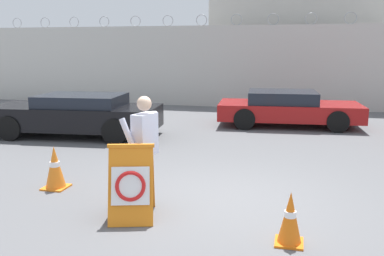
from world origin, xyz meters
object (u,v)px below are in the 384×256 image
at_px(barricade_sign, 132,182).
at_px(traffic_cone_mid, 55,167).
at_px(parked_car_rear_sedan, 287,108).
at_px(traffic_cone_near, 290,218).
at_px(security_guard, 145,146).
at_px(parked_car_front_coupe, 76,114).

xyz_separation_m(barricade_sign, traffic_cone_mid, (-1.85, 0.95, -0.17)).
bearing_deg(parked_car_rear_sedan, traffic_cone_near, -92.88).
bearing_deg(traffic_cone_near, barricade_sign, 172.42).
distance_m(security_guard, traffic_cone_near, 2.48).
xyz_separation_m(traffic_cone_near, parked_car_front_coupe, (-6.07, 5.50, 0.28)).
xyz_separation_m(barricade_sign, traffic_cone_near, (2.29, -0.30, -0.21)).
relative_size(barricade_sign, parked_car_front_coupe, 0.23).
xyz_separation_m(parked_car_front_coupe, parked_car_rear_sedan, (5.79, 3.09, -0.05)).
height_order(traffic_cone_mid, parked_car_rear_sedan, parked_car_rear_sedan).
bearing_deg(parked_car_rear_sedan, barricade_sign, -108.39).
height_order(barricade_sign, parked_car_front_coupe, parked_car_front_coupe).
relative_size(security_guard, parked_car_front_coupe, 0.36).
relative_size(barricade_sign, traffic_cone_mid, 1.44).
bearing_deg(traffic_cone_near, parked_car_front_coupe, 137.84).
distance_m(traffic_cone_near, traffic_cone_mid, 4.33).
height_order(traffic_cone_mid, parked_car_front_coupe, parked_car_front_coupe).
distance_m(traffic_cone_near, parked_car_rear_sedan, 8.60).
bearing_deg(security_guard, parked_car_front_coupe, -126.66).
bearing_deg(parked_car_front_coupe, traffic_cone_near, 132.37).
distance_m(security_guard, parked_car_rear_sedan, 8.04).
bearing_deg(barricade_sign, traffic_cone_near, -24.44).
xyz_separation_m(traffic_cone_near, parked_car_rear_sedan, (-0.28, 8.59, 0.23)).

